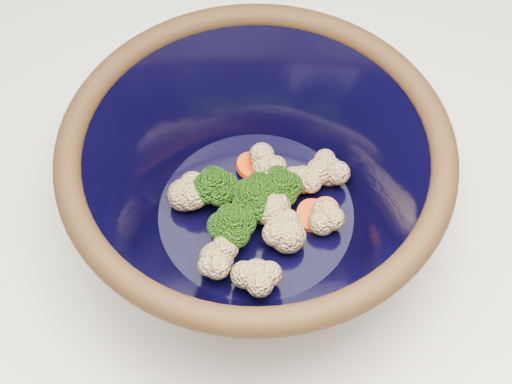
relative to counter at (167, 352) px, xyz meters
name	(u,v)px	position (x,y,z in m)	size (l,w,h in m)	color
counter	(167,352)	(0.00, 0.00, 0.00)	(1.20, 1.20, 0.90)	white
mixing_bowl	(256,183)	(0.11, -0.09, 0.53)	(0.39, 0.39, 0.14)	black
vegetable_pile	(258,202)	(0.11, -0.10, 0.50)	(0.16, 0.14, 0.05)	#608442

